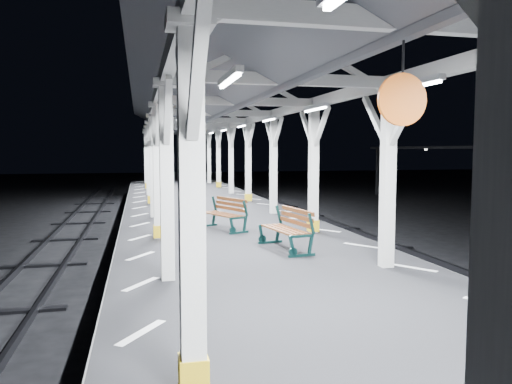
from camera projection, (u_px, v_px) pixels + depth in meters
name	position (u px, v px, depth m)	size (l,w,h in m)	color
ground	(257.00, 296.00, 10.85)	(120.00, 120.00, 0.00)	black
platform	(257.00, 273.00, 10.81)	(6.00, 50.00, 1.00)	black
hazard_stripes_left	(140.00, 256.00, 10.21)	(1.00, 48.00, 0.01)	silver
hazard_stripes_right	(362.00, 246.00, 11.32)	(1.00, 48.00, 0.01)	silver
track_left	(7.00, 309.00, 9.70)	(2.20, 60.00, 0.16)	#2D2D33
track_right	(459.00, 279.00, 11.98)	(2.20, 60.00, 0.16)	#2D2D33
canopy	(257.00, 84.00, 10.45)	(5.40, 49.00, 4.65)	silver
bench_near	(289.00, 228.00, 10.87)	(0.86, 1.72, 0.89)	#0E302F
bench_mid	(226.00, 213.00, 13.57)	(1.16, 1.69, 0.86)	#0E302F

